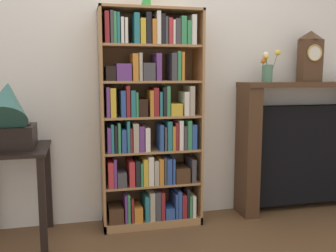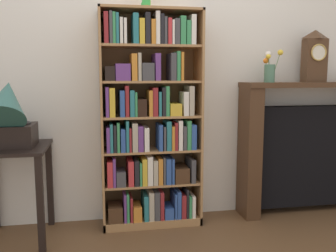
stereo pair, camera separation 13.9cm
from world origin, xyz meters
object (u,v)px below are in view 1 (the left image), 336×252
object	(u,v)px
fireplace_mantel	(305,148)
flower_vase	(267,69)
side_table_left	(13,173)
bookshelf	(151,126)
mantel_clock	(310,56)
gramophone	(8,115)

from	to	relation	value
fireplace_mantel	flower_vase	xyz separation A→B (m)	(-0.40, -0.03, 0.67)
side_table_left	flower_vase	size ratio (longest dim) A/B	2.63
fireplace_mantel	flower_vase	bearing A→B (deg)	-176.22
fireplace_mantel	bookshelf	bearing A→B (deg)	-178.52
bookshelf	mantel_clock	world-z (taller)	bookshelf
mantel_clock	flower_vase	world-z (taller)	mantel_clock
gramophone	mantel_clock	bearing A→B (deg)	4.72
side_table_left	fireplace_mantel	distance (m)	2.35
gramophone	flower_vase	world-z (taller)	flower_vase
side_table_left	mantel_clock	xyz separation A→B (m)	(2.34, 0.13, 0.81)
fireplace_mantel	side_table_left	bearing A→B (deg)	-176.14
gramophone	mantel_clock	world-z (taller)	mantel_clock
bookshelf	fireplace_mantel	world-z (taller)	bookshelf
bookshelf	flower_vase	bearing A→B (deg)	0.52
mantel_clock	gramophone	bearing A→B (deg)	-175.28
gramophone	flower_vase	size ratio (longest dim) A/B	2.06
bookshelf	flower_vase	size ratio (longest dim) A/B	6.40
side_table_left	gramophone	size ratio (longest dim) A/B	1.27
gramophone	fireplace_mantel	distance (m)	2.39
gramophone	fireplace_mantel	bearing A→B (deg)	5.34
fireplace_mantel	mantel_clock	bearing A→B (deg)	-114.08
gramophone	fireplace_mantel	world-z (taller)	gramophone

